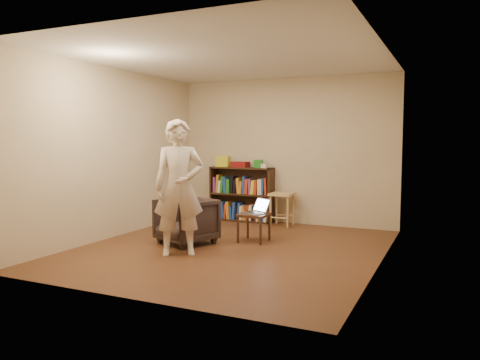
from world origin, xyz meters
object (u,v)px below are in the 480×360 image
at_px(armchair, 186,221).
at_px(side_table, 254,218).
at_px(bookshelf, 242,197).
at_px(stool, 282,199).
at_px(person, 179,188).
at_px(laptop, 257,210).

relative_size(armchair, side_table, 1.74).
bearing_deg(side_table, armchair, -147.80).
bearing_deg(bookshelf, stool, -10.09).
height_order(bookshelf, person, person).
bearing_deg(person, side_table, 29.47).
height_order(stool, laptop, laptop).
height_order(stool, side_table, stool).
bearing_deg(stool, person, -101.73).
xyz_separation_m(laptop, person, (-0.61, -1.18, 0.41)).
distance_m(armchair, laptop, 1.05).
distance_m(stool, person, 2.62).
height_order(bookshelf, stool, bookshelf).
relative_size(side_table, person, 0.24).
relative_size(bookshelf, side_table, 2.86).
height_order(bookshelf, laptop, bookshelf).
bearing_deg(person, stool, 45.16).
relative_size(armchair, person, 0.41).
xyz_separation_m(bookshelf, side_table, (0.90, -1.55, -0.09)).
bearing_deg(side_table, person, -117.42).
bearing_deg(laptop, bookshelf, 151.39).
relative_size(stool, laptop, 1.33).
distance_m(side_table, person, 1.38).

